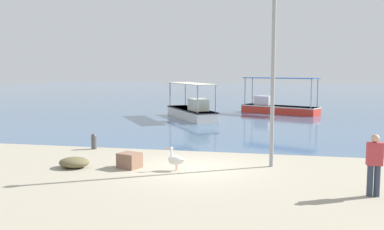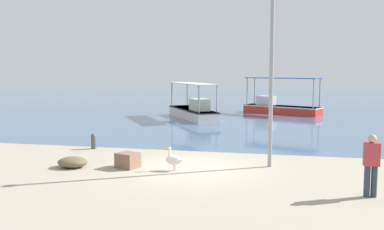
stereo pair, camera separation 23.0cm
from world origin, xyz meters
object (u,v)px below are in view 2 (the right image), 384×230
(lamp_post, at_px, (271,68))
(cargo_crate, at_px, (128,160))
(fishing_boat_near_left, at_px, (280,106))
(fishing_boat_far_left, at_px, (193,110))
(net_pile, at_px, (73,162))
(pelican, at_px, (174,160))
(mooring_bollard, at_px, (94,141))
(fisherman_standing, at_px, (371,164))

(lamp_post, xyz_separation_m, cargo_crate, (-4.81, -1.24, -3.20))
(fishing_boat_near_left, relative_size, fishing_boat_far_left, 1.00)
(lamp_post, relative_size, net_pile, 5.82)
(fishing_boat_near_left, relative_size, cargo_crate, 8.65)
(pelican, relative_size, mooring_bollard, 1.20)
(fishing_boat_far_left, relative_size, cargo_crate, 8.69)
(pelican, relative_size, lamp_post, 0.13)
(pelican, bearing_deg, fishing_boat_near_left, 81.10)
(net_pile, bearing_deg, fishing_boat_far_left, 86.50)
(cargo_crate, bearing_deg, fisherman_standing, -13.40)
(fishing_boat_near_left, distance_m, mooring_bollard, 18.52)
(net_pile, distance_m, cargo_crate, 1.94)
(pelican, distance_m, lamp_post, 4.59)
(pelican, height_order, mooring_bollard, pelican)
(fishing_boat_near_left, xyz_separation_m, mooring_bollard, (-7.53, -16.92, -0.21))
(fishing_boat_near_left, xyz_separation_m, cargo_crate, (-4.79, -19.96, -0.31))
(fisherman_standing, relative_size, cargo_crate, 2.39)
(fishing_boat_near_left, xyz_separation_m, net_pile, (-6.70, -20.32, -0.39))
(fishing_boat_far_left, bearing_deg, fishing_boat_near_left, 41.04)
(lamp_post, relative_size, cargo_crate, 8.76)
(cargo_crate, bearing_deg, fishing_boat_far_left, 93.70)
(fisherman_standing, bearing_deg, pelican, 163.47)
(fishing_boat_near_left, relative_size, pelican, 7.59)
(lamp_post, relative_size, fisherman_standing, 3.66)
(net_pile, xyz_separation_m, cargo_crate, (1.90, 0.36, 0.08))
(fishing_boat_near_left, distance_m, fisherman_standing, 21.95)
(lamp_post, bearing_deg, net_pile, -166.56)
(lamp_post, height_order, mooring_bollard, lamp_post)
(fishing_boat_far_left, height_order, cargo_crate, fishing_boat_far_left)
(pelican, height_order, cargo_crate, pelican)
(lamp_post, bearing_deg, fisherman_standing, -47.64)
(fishing_boat_far_left, height_order, mooring_bollard, fishing_boat_far_left)
(fisherman_standing, bearing_deg, cargo_crate, 166.60)
(fisherman_standing, bearing_deg, fishing_boat_far_left, 117.05)
(mooring_bollard, relative_size, net_pile, 0.63)
(fishing_boat_far_left, bearing_deg, net_pile, -93.50)
(pelican, distance_m, net_pile, 3.58)
(mooring_bollard, bearing_deg, fisherman_standing, -25.18)
(fisherman_standing, bearing_deg, fishing_boat_near_left, 97.31)
(pelican, bearing_deg, fisherman_standing, -16.53)
(fishing_boat_far_left, height_order, pelican, fishing_boat_far_left)
(pelican, xyz_separation_m, mooring_bollard, (-4.40, 3.10, -0.02))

